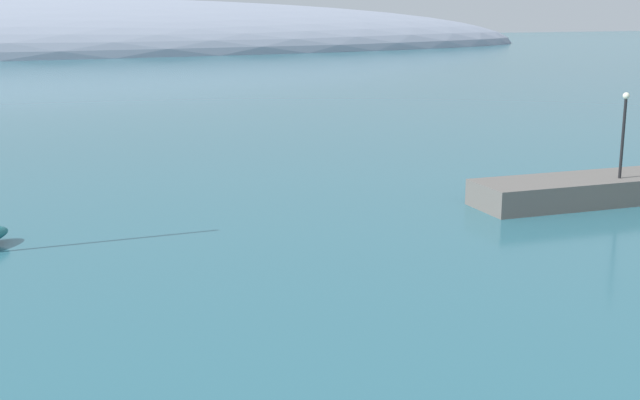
% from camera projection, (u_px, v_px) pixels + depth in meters
% --- Properties ---
extents(harbor_lamp_post, '(0.36, 0.36, 4.59)m').
position_uv_depth(harbor_lamp_post, '(624.00, 126.00, 43.97)').
color(harbor_lamp_post, black).
rests_on(harbor_lamp_post, breakwater_rocks).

